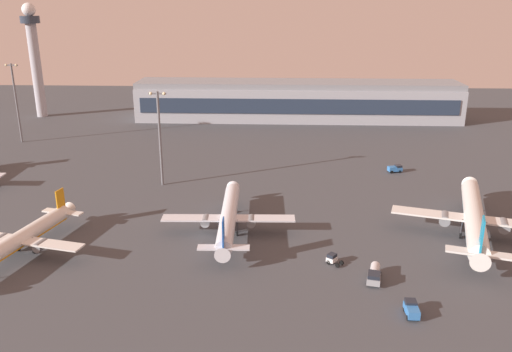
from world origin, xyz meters
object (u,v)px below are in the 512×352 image
at_px(fuel_truck, 374,274).
at_px(pushback_tug, 332,259).
at_px(cargo_loader, 395,169).
at_px(apron_light_central, 160,133).
at_px(control_tower, 34,53).
at_px(apron_light_west, 16,98).
at_px(airplane_taxiway_distant, 474,218).
at_px(airplane_near_gate, 228,217).
at_px(maintenance_van, 412,309).
at_px(airplane_mid_apron, 19,240).

bearing_deg(fuel_truck, pushback_tug, -29.11).
relative_size(cargo_loader, apron_light_central, 0.17).
bearing_deg(control_tower, apron_light_west, -75.17).
height_order(airplane_taxiway_distant, airplane_near_gate, airplane_taxiway_distant).
bearing_deg(maintenance_van, fuel_truck, 112.28).
relative_size(airplane_near_gate, cargo_loader, 8.52).
distance_m(airplane_near_gate, pushback_tug, 25.97).
bearing_deg(fuel_truck, apron_light_west, -27.15).
distance_m(airplane_near_gate, cargo_loader, 64.67).
bearing_deg(pushback_tug, cargo_loader, 15.67).
relative_size(airplane_taxiway_distant, cargo_loader, 9.90).
relative_size(control_tower, airplane_near_gate, 1.27).
xyz_separation_m(cargo_loader, pushback_tug, (-24.43, -58.86, -0.11)).
bearing_deg(cargo_loader, apron_light_central, -91.05).
height_order(airplane_mid_apron, airplane_taxiway_distant, airplane_taxiway_distant).
relative_size(control_tower, maintenance_van, 11.56).
relative_size(pushback_tug, fuel_truck, 0.53).
bearing_deg(apron_light_central, airplane_taxiway_distant, -22.00).
height_order(airplane_near_gate, apron_light_central, apron_light_central).
xyz_separation_m(pushback_tug, apron_light_west, (-104.81, 88.73, 15.00)).
bearing_deg(airplane_taxiway_distant, airplane_near_gate, -163.14).
height_order(control_tower, apron_light_west, control_tower).
bearing_deg(pushback_tug, control_tower, 79.43).
distance_m(airplane_near_gate, apron_light_west, 112.48).
relative_size(airplane_mid_apron, pushback_tug, 10.12).
xyz_separation_m(airplane_taxiway_distant, apron_light_central, (-75.49, 30.50, 10.66)).
xyz_separation_m(control_tower, apron_light_west, (11.73, -44.29, -11.48)).
distance_m(airplane_mid_apron, airplane_taxiway_distant, 96.22).
xyz_separation_m(control_tower, fuel_truck, (123.64, -139.49, -26.18)).
relative_size(pushback_tug, maintenance_van, 0.84).
bearing_deg(apron_light_west, maintenance_van, -42.44).
xyz_separation_m(control_tower, airplane_taxiway_distant, (148.58, -118.77, -23.17)).
relative_size(control_tower, airplane_mid_apron, 1.35).
distance_m(pushback_tug, apron_light_central, 63.91).
distance_m(control_tower, pushback_tug, 178.82).
distance_m(cargo_loader, maintenance_van, 77.48).
bearing_deg(maintenance_van, airplane_near_gate, 137.93).
xyz_separation_m(maintenance_van, fuel_truck, (-4.25, 11.03, 0.19)).
xyz_separation_m(airplane_mid_apron, apron_light_west, (-41.63, 88.22, 12.57)).
height_order(control_tower, apron_light_central, control_tower).
distance_m(cargo_loader, apron_light_central, 70.69).
xyz_separation_m(control_tower, pushback_tug, (116.54, -133.02, -26.48)).
xyz_separation_m(airplane_near_gate, cargo_loader, (46.29, 45.09, -2.52)).
xyz_separation_m(control_tower, airplane_mid_apron, (53.36, -132.51, -24.05)).
relative_size(airplane_near_gate, apron_light_west, 1.34).
distance_m(pushback_tug, fuel_truck, 9.61).
xyz_separation_m(airplane_taxiway_distant, apron_light_west, (-136.85, 74.48, 11.69)).
relative_size(control_tower, pushback_tug, 13.70).
bearing_deg(airplane_near_gate, pushback_tug, -34.03).
height_order(airplane_mid_apron, apron_light_west, apron_light_west).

